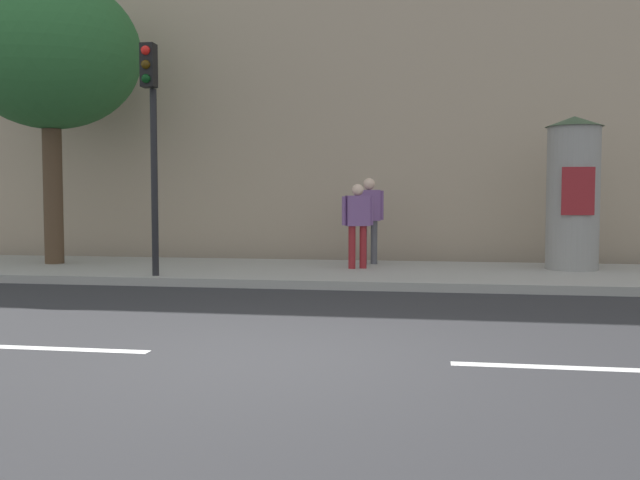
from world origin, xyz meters
TOP-DOWN VIEW (x-y plane):
  - ground_plane at (0.00, 0.00)m, footprint 80.00×80.00m
  - sidewalk_curb at (0.00, 7.00)m, footprint 36.00×4.00m
  - lane_markings at (-0.00, 0.00)m, footprint 25.80×0.16m
  - building_backdrop at (0.00, 12.00)m, footprint 36.00×5.00m
  - traffic_light at (-3.60, 5.24)m, footprint 0.24×0.45m
  - poster_column at (3.96, 7.72)m, footprint 1.09×1.09m
  - street_tree at (-6.61, 7.20)m, footprint 3.72×3.72m
  - pedestrian_in_light_jacket at (-0.04, 8.14)m, footprint 0.59×0.36m
  - pedestrian_in_dark_shirt at (-0.17, 7.19)m, footprint 0.59×0.39m

SIDE VIEW (x-z plane):
  - ground_plane at x=0.00m, z-range 0.00..0.00m
  - lane_markings at x=0.00m, z-range 0.00..0.01m
  - sidewalk_curb at x=0.00m, z-range 0.00..0.15m
  - pedestrian_in_dark_shirt at x=-0.17m, z-range 0.30..1.96m
  - pedestrian_in_light_jacket at x=-0.04m, z-range 0.32..2.11m
  - poster_column at x=3.96m, z-range 0.17..3.13m
  - traffic_light at x=-3.60m, z-range 0.87..4.93m
  - street_tree at x=-6.61m, z-range 1.53..7.52m
  - building_backdrop at x=0.00m, z-range 0.00..11.73m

